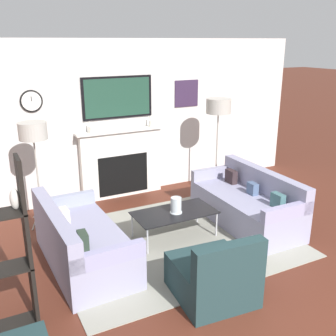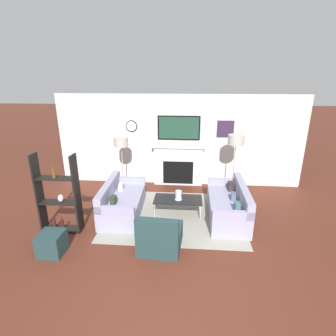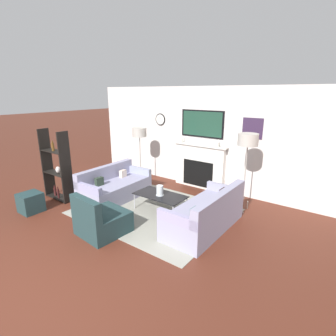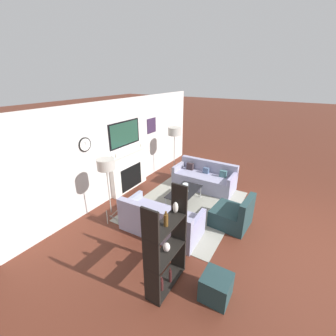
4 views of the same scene
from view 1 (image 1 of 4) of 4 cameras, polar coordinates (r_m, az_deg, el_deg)
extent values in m
cube|color=silver|center=(6.90, -7.34, 6.92)|extent=(7.29, 0.07, 2.70)
cube|color=silver|center=(6.98, -6.77, 0.60)|extent=(1.46, 0.16, 1.17)
cube|color=black|center=(6.96, -6.47, -0.96)|extent=(0.90, 0.01, 0.70)
cube|color=silver|center=(6.81, -6.89, 5.43)|extent=(1.58, 0.22, 0.04)
cylinder|color=#B2AD9E|center=(6.60, -11.29, 5.43)|extent=(0.04, 0.04, 0.10)
cylinder|color=white|center=(6.58, -11.34, 6.24)|extent=(0.03, 0.03, 0.09)
cylinder|color=#B2AD9E|center=(6.97, -2.60, 6.42)|extent=(0.04, 0.04, 0.10)
cylinder|color=white|center=(6.95, -2.61, 7.19)|extent=(0.03, 0.03, 0.09)
cube|color=black|center=(6.79, -7.34, 10.13)|extent=(1.24, 0.04, 0.71)
cube|color=#1E4233|center=(6.77, -7.28, 10.11)|extent=(1.15, 0.01, 0.64)
cylinder|color=black|center=(6.45, -19.22, 9.16)|extent=(0.34, 0.02, 0.34)
cylinder|color=silver|center=(6.44, -19.21, 9.14)|extent=(0.29, 0.00, 0.29)
cube|color=black|center=(6.43, -19.24, 9.46)|extent=(0.01, 0.00, 0.07)
cube|color=#32213C|center=(7.36, 2.69, 10.76)|extent=(0.48, 0.02, 0.48)
cube|color=gray|center=(5.56, 0.67, -10.50)|extent=(3.17, 2.56, 0.01)
cube|color=#918FAD|center=(5.07, -11.98, -11.20)|extent=(0.90, 1.80, 0.44)
cube|color=#918FAD|center=(4.82, -16.16, -7.91)|extent=(0.22, 1.78, 0.35)
cube|color=#8C92AB|center=(5.67, -14.75, -4.71)|extent=(0.84, 0.13, 0.18)
cube|color=#8F8BB2|center=(4.23, -8.73, -12.57)|extent=(0.84, 0.13, 0.18)
cube|color=beige|center=(5.25, -14.82, -6.62)|extent=(0.11, 0.19, 0.18)
cube|color=#28362A|center=(4.56, -12.25, -10.24)|extent=(0.11, 0.20, 0.20)
cube|color=#918FAD|center=(6.08, 11.06, -5.92)|extent=(0.84, 1.86, 0.46)
cube|color=#918FAD|center=(6.13, 13.74, -1.85)|extent=(0.18, 1.86, 0.35)
cube|color=#928CB2|center=(5.35, 16.97, -6.08)|extent=(0.82, 0.11, 0.18)
cube|color=#9390A8|center=(6.63, 6.65, -0.70)|extent=(0.82, 0.11, 0.18)
cube|color=#3F676B|center=(5.64, 15.65, -4.57)|extent=(0.10, 0.20, 0.20)
cube|color=#495D7E|center=(6.03, 12.17, -2.93)|extent=(0.11, 0.18, 0.18)
cube|color=#302427|center=(6.44, 9.15, -1.22)|extent=(0.10, 0.22, 0.22)
cube|color=#1F3639|center=(4.44, 6.32, -15.71)|extent=(0.84, 0.88, 0.40)
cube|color=#1F3639|center=(3.99, 8.93, -13.37)|extent=(0.79, 0.20, 0.39)
cube|color=black|center=(5.51, 0.95, -6.49)|extent=(1.15, 0.60, 0.02)
cylinder|color=#B7B7BC|center=(5.18, -2.99, -10.60)|extent=(0.02, 0.02, 0.37)
cylinder|color=#B7B7BC|center=(5.64, 7.04, -8.16)|extent=(0.02, 0.02, 0.37)
cylinder|color=#B7B7BC|center=(5.60, -5.21, -8.30)|extent=(0.02, 0.02, 0.37)
cylinder|color=#B7B7BC|center=(6.04, 4.28, -6.26)|extent=(0.02, 0.02, 0.37)
cylinder|color=silver|center=(5.45, 1.18, -5.42)|extent=(0.15, 0.15, 0.22)
cylinder|color=silver|center=(5.47, 1.17, -5.90)|extent=(0.08, 0.08, 0.12)
cylinder|color=silver|center=(5.49, 1.17, -6.43)|extent=(0.17, 0.17, 0.01)
cylinder|color=#9E998E|center=(6.20, -16.86, -7.00)|extent=(0.09, 0.23, 0.26)
cylinder|color=#9E998E|center=(6.21, -18.62, -7.12)|extent=(0.17, 0.19, 0.26)
cylinder|color=#9E998E|center=(6.05, -17.81, -7.70)|extent=(0.23, 0.07, 0.26)
cylinder|color=#9E998E|center=(5.91, -18.39, -1.29)|extent=(0.02, 0.02, 1.11)
cylinder|color=#B2ADA3|center=(5.73, -19.05, 5.12)|extent=(0.39, 0.39, 0.24)
cylinder|color=#9E998E|center=(7.28, 7.43, -2.46)|extent=(0.09, 0.23, 0.28)
cylinder|color=#9E998E|center=(7.22, 6.02, -2.60)|extent=(0.17, 0.19, 0.28)
cylinder|color=#9E998E|center=(7.10, 7.20, -2.98)|extent=(0.23, 0.07, 0.28)
cylinder|color=#9E998E|center=(6.98, 7.11, 2.99)|extent=(0.02, 0.02, 1.21)
cylinder|color=#B2ADA3|center=(6.82, 7.34, 8.92)|extent=(0.42, 0.42, 0.25)
cube|color=black|center=(3.94, -19.68, -10.43)|extent=(0.04, 0.28, 1.71)
ellipsoid|color=silver|center=(3.79, -21.33, -4.23)|extent=(0.09, 0.09, 0.20)
camera|label=2|loc=(2.92, 91.64, 9.18)|focal=28.00mm
camera|label=3|loc=(5.70, 61.49, 7.73)|focal=28.00mm
camera|label=4|loc=(3.25, -81.62, 14.38)|focal=24.00mm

